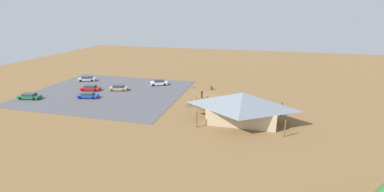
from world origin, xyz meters
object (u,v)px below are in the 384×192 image
car_silver_end_stall (87,79)px  car_white_front_row (159,82)px  bicycle_blue_near_sign (255,105)px  visitor_at_bikes (202,94)px  bicycle_orange_mid_cluster (237,103)px  bike_pavilion (242,105)px  trash_bin (211,88)px  visitor_crossing_yard (251,98)px  bicycle_black_lone_east (190,105)px  bicycle_blue_back_row (192,102)px  bicycle_silver_near_porch (204,101)px  bicycle_yellow_front_row (199,105)px  bicycle_orange_edge_south (201,109)px  bicycle_purple_by_bin (212,105)px  car_red_aisle_side (90,88)px  bicycle_white_yard_front (213,100)px  car_green_near_entry (29,96)px  car_blue_by_curb (88,95)px  lot_sign (194,90)px  bicycle_red_trailside (196,99)px  bicycle_teal_lone_west (264,105)px

car_silver_end_stall → car_white_front_row: (-21.25, -0.97, 0.05)m
bicycle_blue_near_sign → visitor_at_bikes: visitor_at_bikes is taller
bicycle_orange_mid_cluster → car_white_front_row: (21.69, -10.63, 0.39)m
visitor_at_bikes → car_silver_end_stall: bearing=-11.0°
bike_pavilion → trash_bin: bike_pavilion is taller
trash_bin → visitor_crossing_yard: 12.65m
bicycle_black_lone_east → car_white_front_row: bearing=-49.2°
car_silver_end_stall → bicycle_blue_back_row: bearing=161.4°
visitor_crossing_yard → visitor_at_bikes: bearing=-2.8°
trash_bin → bicycle_silver_near_porch: (-0.26, 10.42, -0.05)m
bicycle_yellow_front_row → bicycle_orange_edge_south: size_ratio=1.01×
bike_pavilion → bicycle_purple_by_bin: (6.41, -6.45, -2.72)m
bicycle_orange_edge_south → visitor_crossing_yard: visitor_crossing_yard is taller
car_red_aisle_side → visitor_at_bikes: 28.01m
bicycle_blue_back_row → car_red_aisle_side: 26.95m
car_silver_end_stall → bicycle_blue_near_sign: bearing=168.1°
bicycle_blue_back_row → bicycle_white_yard_front: (-4.28, -2.30, -0.01)m
bicycle_blue_back_row → bicycle_black_lone_east: 2.17m
bicycle_silver_near_porch → car_red_aisle_side: size_ratio=0.30×
car_green_near_entry → visitor_at_bikes: size_ratio=2.74×
bicycle_purple_by_bin → car_silver_end_stall: 39.85m
trash_bin → bicycle_orange_edge_south: trash_bin is taller
bicycle_blue_back_row → car_blue_by_curb: (23.65, 2.26, 0.30)m
bicycle_blue_back_row → bicycle_orange_mid_cluster: 9.62m
lot_sign → car_green_near_entry: lot_sign is taller
trash_bin → bicycle_orange_edge_south: bearing=93.1°
bicycle_orange_mid_cluster → car_silver_end_stall: bearing=-12.7°
visitor_crossing_yard → bicycle_orange_edge_south: bearing=38.6°
trash_bin → car_white_front_row: bearing=-2.2°
car_silver_end_stall → car_green_near_entry: size_ratio=0.99×
bicycle_silver_near_porch → visitor_at_bikes: size_ratio=0.81×
bicycle_yellow_front_row → car_silver_end_stall: 37.76m
bicycle_red_trailside → car_green_near_entry: 37.38m
lot_sign → bicycle_teal_lone_west: bearing=165.9°
trash_bin → car_green_near_entry: bearing=25.2°
car_green_near_entry → bicycle_black_lone_east: bearing=-173.6°
bicycle_blue_back_row → car_red_aisle_side: bearing=-6.7°
bicycle_black_lone_east → visitor_crossing_yard: (-11.93, -6.16, 0.55)m
bicycle_silver_near_porch → car_silver_end_stall: bearing=-15.6°
bicycle_blue_near_sign → car_green_near_entry: 49.56m
bicycle_red_trailside → bicycle_blue_near_sign: (-12.55, 0.77, -0.03)m
bicycle_orange_edge_south → car_white_front_row: size_ratio=0.32×
car_white_front_row → visitor_crossing_yard: size_ratio=2.68×
bicycle_orange_mid_cluster → bicycle_yellow_front_row: bicycle_yellow_front_row is taller
car_green_near_entry → bicycle_red_trailside: bearing=-166.9°
car_white_front_row → bicycle_yellow_front_row: bearing=135.5°
bicycle_red_trailside → visitor_at_bikes: (-0.69, -2.28, 0.57)m
bicycle_silver_near_porch → bicycle_blue_near_sign: bearing=-178.8°
bicycle_black_lone_east → bicycle_white_yard_front: bicycle_black_lone_east is taller
bicycle_blue_back_row → car_white_front_row: car_white_front_row is taller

